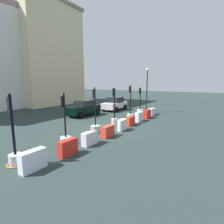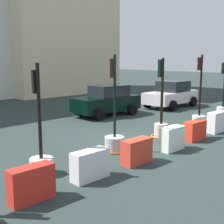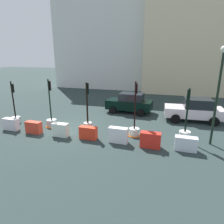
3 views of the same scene
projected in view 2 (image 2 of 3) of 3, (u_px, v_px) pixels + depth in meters
The scene contains 15 objects.
ground_plane at pixel (140, 143), 11.83m from camera, with size 120.00×120.00×0.00m, color #273534.
traffic_light_1 at pixel (41, 155), 8.56m from camera, with size 0.66×0.66×3.14m.
traffic_light_2 at pixel (115, 138), 10.75m from camera, with size 0.87×0.87×3.39m.
traffic_light_3 at pixel (161, 122), 12.67m from camera, with size 0.83×0.83×3.27m.
traffic_light_4 at pixel (199, 114), 14.90m from camera, with size 0.84×0.84×3.44m.
traffic_light_5 at pixel (223, 106), 17.15m from camera, with size 0.66×0.66×3.14m.
construction_barrier_1 at pixel (31, 184), 6.94m from camera, with size 1.07×0.42×0.83m.
construction_barrier_2 at pixel (90, 165), 8.22m from camera, with size 1.10×0.45×0.81m.
construction_barrier_3 at pixel (137, 151), 9.48m from camera, with size 1.05×0.46×0.78m.
construction_barrier_4 at pixel (172, 139), 10.84m from camera, with size 1.02×0.45×0.85m.
construction_barrier_5 at pixel (195, 131), 12.22m from camera, with size 1.08×0.47×0.77m.
construction_barrier_6 at pixel (217, 122), 13.52m from camera, with size 1.12×0.44×0.92m.
car_black_sedan at pixel (107, 101), 17.48m from camera, with size 4.07×2.26×1.74m.
car_white_van at pixel (171, 94), 20.55m from camera, with size 4.38×2.35×1.76m.
building_corner_block at pixel (46, 7), 29.48m from camera, with size 11.29×9.98×16.45m.
Camera 2 is at (-8.91, -7.27, 3.24)m, focal length 48.65 mm.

